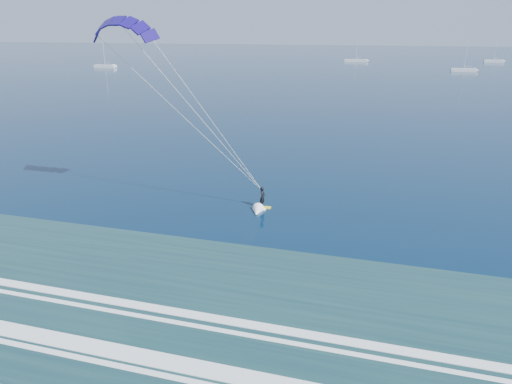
{
  "coord_description": "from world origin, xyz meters",
  "views": [
    {
      "loc": [
        10.64,
        -11.08,
        15.7
      ],
      "look_at": [
        0.99,
        23.44,
        2.76
      ],
      "focal_mm": 32.0,
      "sensor_mm": 36.0,
      "label": 1
    }
  ],
  "objects_px": {
    "sailboat_3": "(494,61)",
    "sailboat_0": "(105,66)",
    "sailboat_2": "(464,70)",
    "kitesurfer_rig": "(191,108)",
    "sailboat_1": "(356,60)"
  },
  "relations": [
    {
      "from": "sailboat_0",
      "to": "sailboat_1",
      "type": "distance_m",
      "value": 116.61
    },
    {
      "from": "sailboat_1",
      "to": "sailboat_2",
      "type": "height_order",
      "value": "sailboat_1"
    },
    {
      "from": "sailboat_3",
      "to": "sailboat_0",
      "type": "bearing_deg",
      "value": -154.38
    },
    {
      "from": "sailboat_2",
      "to": "sailboat_0",
      "type": "bearing_deg",
      "value": -171.59
    },
    {
      "from": "sailboat_0",
      "to": "sailboat_3",
      "type": "distance_m",
      "value": 179.65
    },
    {
      "from": "sailboat_1",
      "to": "kitesurfer_rig",
      "type": "bearing_deg",
      "value": -90.26
    },
    {
      "from": "sailboat_2",
      "to": "kitesurfer_rig",
      "type": "bearing_deg",
      "value": -105.71
    },
    {
      "from": "sailboat_1",
      "to": "sailboat_3",
      "type": "height_order",
      "value": "sailboat_1"
    },
    {
      "from": "sailboat_0",
      "to": "sailboat_3",
      "type": "relative_size",
      "value": 1.08
    },
    {
      "from": "sailboat_0",
      "to": "sailboat_2",
      "type": "height_order",
      "value": "sailboat_0"
    },
    {
      "from": "sailboat_1",
      "to": "sailboat_2",
      "type": "distance_m",
      "value": 60.35
    },
    {
      "from": "kitesurfer_rig",
      "to": "sailboat_2",
      "type": "xyz_separation_m",
      "value": [
        43.89,
        155.99,
        -8.51
      ]
    },
    {
      "from": "kitesurfer_rig",
      "to": "sailboat_3",
      "type": "relative_size",
      "value": 1.48
    },
    {
      "from": "sailboat_1",
      "to": "sailboat_2",
      "type": "relative_size",
      "value": 1.16
    },
    {
      "from": "sailboat_0",
      "to": "sailboat_1",
      "type": "relative_size",
      "value": 0.89
    }
  ]
}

